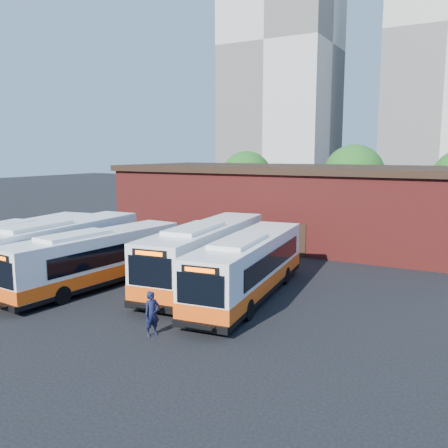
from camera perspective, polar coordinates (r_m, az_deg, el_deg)
The scene contains 11 objects.
ground at distance 24.39m, azimuth -9.65°, elevation -9.49°, with size 220.00×220.00×0.00m, color black.
bus_farwest at distance 32.49m, azimuth -23.35°, elevation -2.76°, with size 4.10×12.38×3.32m.
bus_west at distance 30.02m, azimuth -19.57°, elevation -3.25°, with size 3.40×13.14×3.55m.
bus_midwest at distance 27.75m, azimuth -15.16°, elevation -4.30°, with size 3.50×12.02×3.23m.
bus_mideast at distance 27.48m, azimuth -2.17°, elevation -3.81°, with size 4.15×13.24×3.56m.
bus_east at distance 24.85m, azimuth 2.97°, elevation -5.38°, with size 3.86×12.48×3.35m.
transit_worker at distance 20.11m, azimuth -8.66°, elevation -10.61°, with size 0.69×0.45×1.89m, color black.
depot_building at distance 40.97m, azimuth 7.88°, elevation 2.58°, with size 28.60×12.60×6.40m.
tree_west at distance 55.83m, azimuth 2.72°, elevation 5.68°, with size 6.00×6.00×7.65m.
tree_mid at distance 53.61m, azimuth 15.34°, elevation 5.73°, with size 6.56×6.56×8.36m.
tower_left at distance 99.29m, azimuth 7.04°, elevation 20.41°, with size 20.00×18.00×56.20m.
Camera 1 is at (14.54, -18.06, 7.56)m, focal length 38.00 mm.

